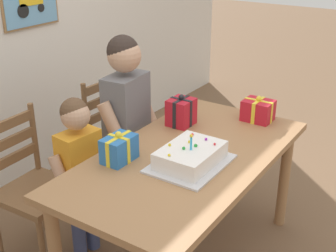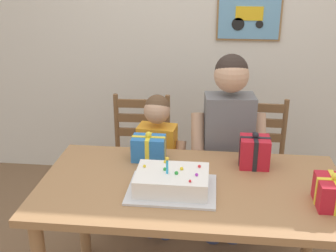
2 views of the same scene
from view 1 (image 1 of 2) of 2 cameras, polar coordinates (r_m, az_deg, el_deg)
name	(u,v)px [view 1 (image 1 of 2)]	position (r m, az deg, el deg)	size (l,w,h in m)	color
dining_table	(187,170)	(2.58, 2.37, -5.48)	(1.58, 0.84, 0.75)	#9E7047
birthday_cake	(190,157)	(2.41, 2.83, -3.84)	(0.44, 0.34, 0.19)	silver
gift_box_red_large	(258,110)	(3.00, 11.20, 1.94)	(0.16, 0.19, 0.17)	red
gift_box_beside_cake	(181,112)	(2.87, 1.66, 1.77)	(0.17, 0.15, 0.21)	red
gift_box_corner_small	(119,149)	(2.45, -6.14, -2.85)	(0.19, 0.13, 0.17)	#286BB7
chair_left	(33,188)	(2.89, -16.56, -7.43)	(0.44, 0.44, 0.92)	brown
chair_right	(120,138)	(3.40, -6.03, -1.56)	(0.43, 0.43, 0.92)	brown
child_older	(127,114)	(2.97, -5.17, 1.56)	(0.49, 0.29, 1.31)	#38426B
child_younger	(80,164)	(2.73, -10.98, -4.69)	(0.39, 0.23, 1.04)	#38426B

